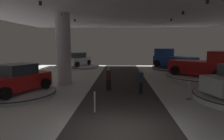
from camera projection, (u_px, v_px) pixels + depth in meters
The scene contains 14 objects.
ground at pixel (122, 134), 6.90m from camera, with size 24.00×44.00×0.06m.
column_left at pixel (63, 49), 15.21m from camera, with size 1.15×1.15×5.50m.
display_platform_deep_right at pixel (174, 68), 24.52m from camera, with size 5.68×5.68×0.22m.
pickup_truck_deep_right at pixel (173, 60), 24.64m from camera, with size 4.93×5.46×2.30m.
display_platform_far_right at pixel (199, 77), 18.08m from camera, with size 6.07×6.07×0.23m.
pickup_truck_far_right at pixel (204, 66), 17.72m from camera, with size 5.37×5.07×2.30m.
display_platform_mid_left at pixel (17, 93), 12.02m from camera, with size 4.72×4.72×0.22m.
display_car_mid_left at pixel (16, 79), 11.93m from camera, with size 3.44×4.57×1.71m.
display_platform_deep_left at pixel (77, 67), 25.69m from camera, with size 5.76×5.76×0.30m.
display_car_deep_left at pixel (77, 60), 25.60m from camera, with size 3.33×4.57×1.71m.
visitor_walking_near at pixel (141, 80), 12.24m from camera, with size 0.32×0.32×1.59m.
visitor_walking_far at pixel (109, 77), 13.22m from camera, with size 0.32×0.32×1.59m.
stanchion_a at pixel (95, 105), 8.93m from camera, with size 0.28×0.28×1.01m.
stanchion_c at pixel (189, 93), 11.11m from camera, with size 0.28×0.28×1.01m.
Camera 1 is at (-0.05, -6.54, 3.16)m, focal length 31.26 mm.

